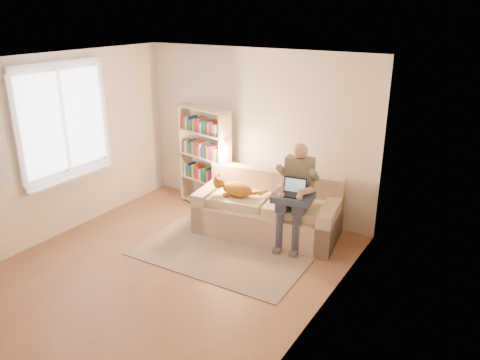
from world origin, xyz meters
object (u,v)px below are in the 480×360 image
Objects in this scene: sofa at (268,212)px; laptop at (293,190)px; cat at (234,188)px; bookshelf at (205,153)px; person at (296,189)px.

laptop reaches higher than sofa.
bookshelf is (-0.89, 0.51, 0.26)m from cat.
bookshelf reaches higher than cat.
bookshelf is at bearing 158.36° from sofa.
sofa is at bearing 14.74° from cat.
laptop is (0.94, 0.00, 0.16)m from cat.
bookshelf is at bearing 155.50° from laptop.
bookshelf is (-1.36, 0.31, 0.61)m from sofa.
cat is 0.43× the size of bookshelf.
bookshelf is at bearing 141.00° from cat.
person is 0.85× the size of bookshelf.
laptop is at bearing -3.56° from bookshelf.
laptop reaches higher than cat.
laptop is at bearing -97.45° from person.
person is 1.88m from bookshelf.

